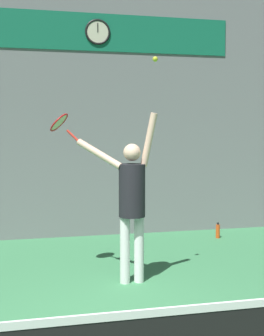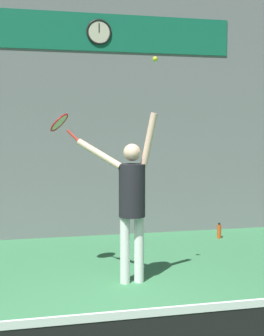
# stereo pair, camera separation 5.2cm
# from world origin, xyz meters

# --- Properties ---
(back_wall) EXTENTS (18.00, 0.10, 5.00)m
(back_wall) POSITION_xyz_m (0.00, 4.82, 2.50)
(back_wall) COLOR slate
(back_wall) RESTS_ON ground_plane
(sponsor_banner) EXTENTS (6.13, 0.02, 0.69)m
(sponsor_banner) POSITION_xyz_m (0.00, 4.76, 3.84)
(sponsor_banner) COLOR #146B4C
(scoreboard_clock) EXTENTS (0.48, 0.04, 0.48)m
(scoreboard_clock) POSITION_xyz_m (0.50, 4.74, 3.84)
(scoreboard_clock) COLOR beige
(tennis_player) EXTENTS (1.03, 0.62, 2.25)m
(tennis_player) POSITION_xyz_m (0.49, 1.90, 1.15)
(tennis_player) COLOR white
(tennis_player) RESTS_ON ground_plane
(tennis_racket) EXTENTS (0.44, 0.40, 0.40)m
(tennis_racket) POSITION_xyz_m (-0.39, 2.40, 2.11)
(tennis_racket) COLOR red
(tennis_ball) EXTENTS (0.07, 0.07, 0.07)m
(tennis_ball) POSITION_xyz_m (0.77, 1.76, 2.92)
(tennis_ball) COLOR #CCDB2D
(water_bottle) EXTENTS (0.08, 0.08, 0.29)m
(water_bottle) POSITION_xyz_m (2.65, 4.03, 0.13)
(water_bottle) COLOR #D84C19
(water_bottle) RESTS_ON ground_plane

